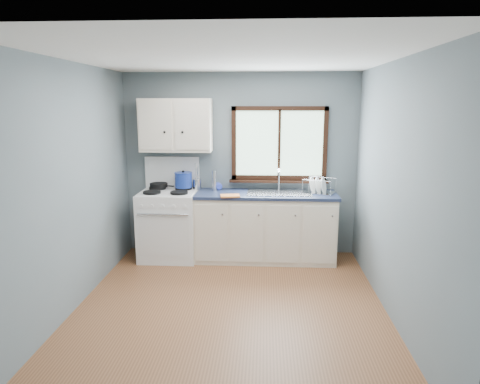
# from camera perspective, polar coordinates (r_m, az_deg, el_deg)

# --- Properties ---
(floor) EXTENTS (3.20, 3.60, 0.02)m
(floor) POSITION_cam_1_polar(r_m,az_deg,el_deg) (4.60, -1.32, -15.39)
(floor) COLOR brown
(floor) RESTS_ON ground
(ceiling) EXTENTS (3.20, 3.60, 0.02)m
(ceiling) POSITION_cam_1_polar(r_m,az_deg,el_deg) (4.11, -1.50, 17.66)
(ceiling) COLOR white
(ceiling) RESTS_ON wall_back
(wall_back) EXTENTS (3.20, 0.02, 2.50)m
(wall_back) POSITION_cam_1_polar(r_m,az_deg,el_deg) (5.96, 0.03, 3.67)
(wall_back) COLOR slate
(wall_back) RESTS_ON ground
(wall_front) EXTENTS (3.20, 0.02, 2.50)m
(wall_front) POSITION_cam_1_polar(r_m,az_deg,el_deg) (2.44, -4.94, -8.31)
(wall_front) COLOR slate
(wall_front) RESTS_ON ground
(wall_left) EXTENTS (0.02, 3.60, 2.50)m
(wall_left) POSITION_cam_1_polar(r_m,az_deg,el_deg) (4.60, -21.84, 0.41)
(wall_left) COLOR slate
(wall_left) RESTS_ON ground
(wall_right) EXTENTS (0.02, 3.60, 2.50)m
(wall_right) POSITION_cam_1_polar(r_m,az_deg,el_deg) (4.35, 20.24, -0.06)
(wall_right) COLOR slate
(wall_right) RESTS_ON ground
(gas_range) EXTENTS (0.76, 0.69, 1.36)m
(gas_range) POSITION_cam_1_polar(r_m,az_deg,el_deg) (5.92, -9.41, -4.04)
(gas_range) COLOR white
(gas_range) RESTS_ON floor
(base_cabinets) EXTENTS (1.85, 0.60, 0.88)m
(base_cabinets) POSITION_cam_1_polar(r_m,az_deg,el_deg) (5.81, 3.35, -5.04)
(base_cabinets) COLOR #EEE0C7
(base_cabinets) RESTS_ON floor
(countertop) EXTENTS (1.89, 0.64, 0.04)m
(countertop) POSITION_cam_1_polar(r_m,az_deg,el_deg) (5.69, 3.41, -0.31)
(countertop) COLOR #182139
(countertop) RESTS_ON base_cabinets
(sink) EXTENTS (0.84, 0.46, 0.44)m
(sink) POSITION_cam_1_polar(r_m,az_deg,el_deg) (5.70, 5.22, -0.73)
(sink) COLOR silver
(sink) RESTS_ON countertop
(window) EXTENTS (1.36, 0.10, 1.03)m
(window) POSITION_cam_1_polar(r_m,az_deg,el_deg) (5.88, 5.24, 5.73)
(window) COLOR #9EC6A8
(window) RESTS_ON wall_back
(upper_cabinets) EXTENTS (0.95, 0.35, 0.70)m
(upper_cabinets) POSITION_cam_1_polar(r_m,az_deg,el_deg) (5.83, -8.54, 8.80)
(upper_cabinets) COLOR #EEE0C7
(upper_cabinets) RESTS_ON wall_back
(skillet) EXTENTS (0.39, 0.31, 0.05)m
(skillet) POSITION_cam_1_polar(r_m,az_deg,el_deg) (5.99, -10.76, 0.93)
(skillet) COLOR black
(skillet) RESTS_ON gas_range
(stockpot) EXTENTS (0.30, 0.30, 0.24)m
(stockpot) POSITION_cam_1_polar(r_m,az_deg,el_deg) (5.88, -7.56, 1.64)
(stockpot) COLOR navy
(stockpot) RESTS_ON gas_range
(utensil_crock) EXTENTS (0.15, 0.15, 0.37)m
(utensil_crock) POSITION_cam_1_polar(r_m,az_deg,el_deg) (5.91, -5.74, 1.04)
(utensil_crock) COLOR silver
(utensil_crock) RESTS_ON countertop
(thermos) EXTENTS (0.07, 0.07, 0.27)m
(thermos) POSITION_cam_1_polar(r_m,az_deg,el_deg) (5.83, -3.47, 1.54)
(thermos) COLOR silver
(thermos) RESTS_ON countertop
(soap_bottle) EXTENTS (0.11, 0.11, 0.24)m
(soap_bottle) POSITION_cam_1_polar(r_m,az_deg,el_deg) (5.84, -2.80, 1.38)
(soap_bottle) COLOR #2E41BA
(soap_bottle) RESTS_ON countertop
(dish_towel) EXTENTS (0.27, 0.21, 0.02)m
(dish_towel) POSITION_cam_1_polar(r_m,az_deg,el_deg) (5.46, -1.33, -0.51)
(dish_towel) COLOR orange
(dish_towel) RESTS_ON countertop
(dish_rack) EXTENTS (0.48, 0.43, 0.21)m
(dish_rack) POSITION_cam_1_polar(r_m,az_deg,el_deg) (5.77, 10.44, 0.42)
(dish_rack) COLOR silver
(dish_rack) RESTS_ON countertop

